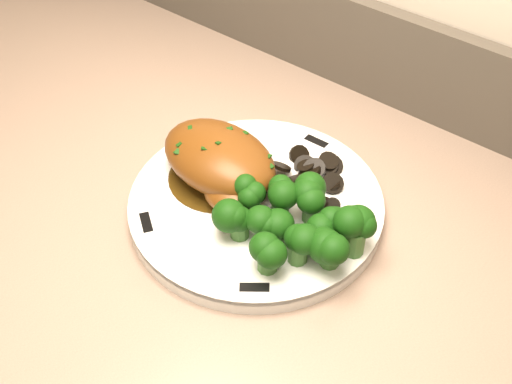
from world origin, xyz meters
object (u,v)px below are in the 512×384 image
Objects in this scene: plate at (256,205)px; chicken_breast at (220,162)px; broccoli_florets at (293,223)px; counter at (151,367)px.

plate is 0.06m from chicken_breast.
plate is at bearing 160.64° from broccoli_florets.
chicken_breast reaches higher than plate.
counter reaches higher than broccoli_florets.
broccoli_florets is at bearing -5.49° from chicken_breast.
counter reaches higher than plate.
chicken_breast is 0.11m from broccoli_florets.
chicken_breast is at bearing 26.15° from counter.
plate is 1.82× the size of chicken_breast.
broccoli_florets is at bearing -19.36° from plate.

